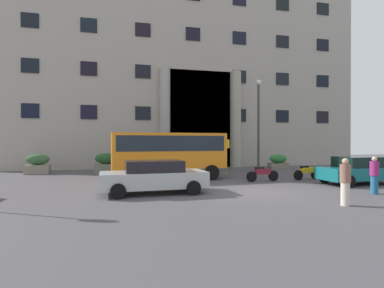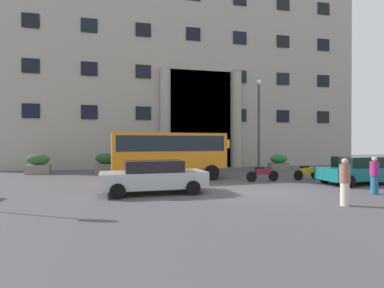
# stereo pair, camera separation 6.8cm
# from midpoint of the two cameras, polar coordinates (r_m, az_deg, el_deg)

# --- Properties ---
(ground_plane) EXTENTS (80.00, 64.00, 0.12)m
(ground_plane) POSITION_cam_midpoint_polar(r_m,az_deg,el_deg) (13.66, 12.88, -9.38)
(ground_plane) COLOR #4D494E
(office_building_facade) EXTENTS (32.59, 9.71, 21.34)m
(office_building_facade) POSITION_cam_midpoint_polar(r_m,az_deg,el_deg) (31.33, -1.60, 15.95)
(office_building_facade) COLOR #9F988C
(office_building_facade) RESTS_ON ground_plane
(orange_minibus) EXTENTS (6.83, 2.98, 2.79)m
(orange_minibus) POSITION_cam_midpoint_polar(r_m,az_deg,el_deg) (17.84, -4.45, -1.52)
(orange_minibus) COLOR orange
(orange_minibus) RESTS_ON ground_plane
(bus_stop_sign) EXTENTS (0.44, 0.08, 2.42)m
(bus_stop_sign) POSITION_cam_midpoint_polar(r_m,az_deg,el_deg) (20.58, 6.80, -1.69)
(bus_stop_sign) COLOR #969E13
(bus_stop_sign) RESTS_ON ground_plane
(hedge_planter_far_west) EXTENTS (1.68, 0.86, 1.43)m
(hedge_planter_far_west) POSITION_cam_midpoint_polar(r_m,az_deg,el_deg) (22.84, -16.18, -3.56)
(hedge_planter_far_west) COLOR gray
(hedge_planter_far_west) RESTS_ON ground_plane
(hedge_planter_west) EXTENTS (1.61, 0.88, 1.21)m
(hedge_planter_west) POSITION_cam_midpoint_polar(r_m,az_deg,el_deg) (25.77, 16.56, -3.35)
(hedge_planter_west) COLOR #6E6C59
(hedge_planter_west) RESTS_ON ground_plane
(hedge_planter_entrance_right) EXTENTS (1.63, 0.79, 1.51)m
(hedge_planter_entrance_right) POSITION_cam_midpoint_polar(r_m,az_deg,el_deg) (23.30, 3.38, -3.37)
(hedge_planter_entrance_right) COLOR slate
(hedge_planter_entrance_right) RESTS_ON ground_plane
(hedge_planter_east) EXTENTS (1.83, 0.77, 1.28)m
(hedge_planter_east) POSITION_cam_midpoint_polar(r_m,az_deg,el_deg) (22.60, -8.27, -3.77)
(hedge_planter_east) COLOR slate
(hedge_planter_east) RESTS_ON ground_plane
(hedge_planter_far_east) EXTENTS (1.59, 0.84, 1.40)m
(hedge_planter_far_east) POSITION_cam_midpoint_polar(r_m,az_deg,el_deg) (23.41, -27.64, -3.53)
(hedge_planter_far_east) COLOR gray
(hedge_planter_far_east) RESTS_ON ground_plane
(parked_compact_extra) EXTENTS (4.66, 2.24, 1.44)m
(parked_compact_extra) POSITION_cam_midpoint_polar(r_m,az_deg,el_deg) (13.05, -7.38, -6.27)
(parked_compact_extra) COLOR #B2B8B6
(parked_compact_extra) RESTS_ON ground_plane
(parked_hatchback_near) EXTENTS (4.30, 2.07, 1.47)m
(parked_hatchback_near) POSITION_cam_midpoint_polar(r_m,az_deg,el_deg) (18.04, 29.79, -4.46)
(parked_hatchback_near) COLOR #15666B
(parked_hatchback_near) RESTS_ON ground_plane
(motorcycle_near_kerb) EXTENTS (1.98, 0.55, 0.89)m
(motorcycle_near_kerb) POSITION_cam_midpoint_polar(r_m,az_deg,el_deg) (17.24, 13.55, -5.61)
(motorcycle_near_kerb) COLOR black
(motorcycle_near_kerb) RESTS_ON ground_plane
(motorcycle_far_end) EXTENTS (1.91, 0.60, 0.89)m
(motorcycle_far_end) POSITION_cam_midpoint_polar(r_m,az_deg,el_deg) (18.84, 21.45, -5.12)
(motorcycle_far_end) COLOR black
(motorcycle_far_end) RESTS_ON ground_plane
(pedestrian_child_trailing) EXTENTS (0.36, 0.36, 1.68)m
(pedestrian_child_trailing) POSITION_cam_midpoint_polar(r_m,az_deg,el_deg) (11.77, 27.72, -6.53)
(pedestrian_child_trailing) COLOR beige
(pedestrian_child_trailing) RESTS_ON ground_plane
(pedestrian_man_crossing) EXTENTS (0.36, 0.36, 1.63)m
(pedestrian_man_crossing) POSITION_cam_midpoint_polar(r_m,az_deg,el_deg) (14.98, 32.04, -5.18)
(pedestrian_man_crossing) COLOR #205983
(pedestrian_man_crossing) RESTS_ON ground_plane
(lamppost_plaza_centre) EXTENTS (0.40, 0.40, 6.98)m
(lamppost_plaza_centre) POSITION_cam_midpoint_polar(r_m,az_deg,el_deg) (22.87, 12.94, 5.01)
(lamppost_plaza_centre) COLOR #3F3E35
(lamppost_plaza_centre) RESTS_ON ground_plane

